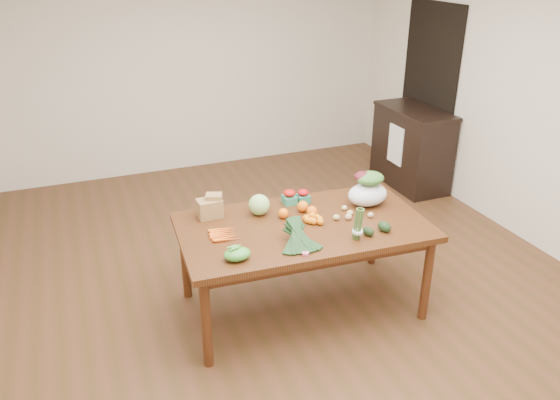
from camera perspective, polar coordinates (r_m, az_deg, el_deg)
name	(u,v)px	position (r m, az deg, el deg)	size (l,w,h in m)	color
floor	(285,282)	(4.80, 0.48, -8.51)	(6.00, 6.00, 0.00)	#54301C
room_walls	(285,133)	(4.21, 0.54, 7.02)	(5.02, 6.02, 2.70)	silver
dining_table	(302,267)	(4.30, 2.33, -6.96)	(1.86, 1.03, 0.75)	#4D2912
doorway_dark	(428,94)	(6.83, 15.17, 10.59)	(0.02, 1.00, 2.10)	black
cabinet	(412,147)	(6.72, 13.59, 5.36)	(0.52, 1.02, 0.94)	black
dish_towel	(396,145)	(6.52, 11.98, 5.66)	(0.02, 0.28, 0.45)	white
paper_bag	(210,206)	(4.21, -7.37, -0.68)	(0.25, 0.21, 0.17)	olive
cabbage	(259,205)	(4.22, -2.19, -0.50)	(0.16, 0.16, 0.16)	#A1D67B
strawberry_basket_a	(289,198)	(4.41, 0.99, 0.20)	(0.10, 0.10, 0.09)	red
strawberry_basket_b	(303,197)	(4.44, 2.43, 0.31)	(0.10, 0.10, 0.09)	red
orange_a	(283,213)	(4.18, 0.36, -1.40)	(0.08, 0.08, 0.08)	#FF580F
orange_b	(303,206)	(4.28, 2.39, -0.67)	(0.09, 0.09, 0.09)	orange
orange_c	(312,211)	(4.21, 3.37, -1.19)	(0.08, 0.08, 0.08)	#FA5A0F
mandarin_cluster	(313,217)	(4.12, 3.42, -1.80)	(0.18, 0.18, 0.08)	orange
carrots	(223,234)	(3.96, -5.94, -3.58)	(0.22, 0.22, 0.03)	#E94913
snap_pea_bag	(237,254)	(3.65, -4.49, -5.66)	(0.18, 0.14, 0.08)	green
kale_bunch	(300,238)	(3.76, 2.15, -3.95)	(0.32, 0.40, 0.16)	black
asparagus_bundle	(358,224)	(3.88, 8.15, -2.47)	(0.08, 0.08, 0.25)	#557C38
potato_a	(336,217)	(4.18, 5.92, -1.81)	(0.05, 0.05, 0.04)	tan
potato_b	(349,217)	(4.19, 7.17, -1.75)	(0.06, 0.05, 0.05)	tan
potato_c	(350,213)	(4.26, 7.32, -1.35)	(0.05, 0.05, 0.04)	tan
potato_d	(344,208)	(4.34, 6.74, -0.82)	(0.05, 0.04, 0.04)	#DBCA7E
potato_e	(371,215)	(4.25, 9.45, -1.55)	(0.05, 0.04, 0.04)	tan
avocado_a	(368,231)	(3.99, 9.22, -3.26)	(0.06, 0.09, 0.06)	black
avocado_b	(384,227)	(4.06, 10.85, -2.75)	(0.08, 0.11, 0.08)	black
salad_bag	(368,190)	(4.41, 9.16, 1.01)	(0.33, 0.25, 0.25)	white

